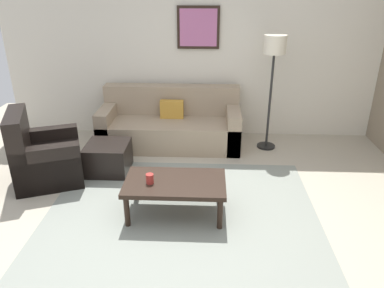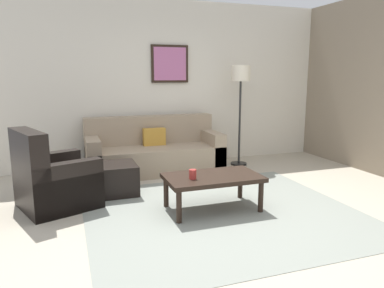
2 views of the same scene
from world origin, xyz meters
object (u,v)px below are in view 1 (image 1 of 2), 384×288
(lamp_standing, at_px, (274,57))
(framed_artwork, at_px, (198,28))
(coffee_table, at_px, (175,185))
(couch_main, at_px, (171,125))
(ottoman, at_px, (108,158))
(cup, at_px, (150,179))
(armchair_leather, at_px, (42,159))

(lamp_standing, distance_m, framed_artwork, 1.25)
(coffee_table, xyz_separation_m, lamp_standing, (1.26, 1.86, 1.05))
(lamp_standing, xyz_separation_m, framed_artwork, (-1.09, 0.52, 0.33))
(lamp_standing, bearing_deg, couch_main, 175.71)
(couch_main, height_order, ottoman, couch_main)
(ottoman, bearing_deg, cup, -54.16)
(lamp_standing, bearing_deg, armchair_leather, -158.60)
(framed_artwork, bearing_deg, lamp_standing, -25.45)
(couch_main, distance_m, lamp_standing, 1.87)
(cup, bearing_deg, armchair_leather, 154.40)
(couch_main, bearing_deg, cup, -90.69)
(ottoman, height_order, lamp_standing, lamp_standing)
(lamp_standing, bearing_deg, coffee_table, -124.23)
(coffee_table, distance_m, framed_artwork, 2.75)
(cup, bearing_deg, coffee_table, 11.94)
(armchair_leather, bearing_deg, ottoman, 20.78)
(couch_main, distance_m, framed_artwork, 1.55)
(armchair_leather, bearing_deg, coffee_table, -20.61)
(ottoman, distance_m, cup, 1.28)
(ottoman, bearing_deg, lamp_standing, 21.60)
(couch_main, height_order, cup, couch_main)
(ottoman, bearing_deg, armchair_leather, -159.22)
(ottoman, bearing_deg, framed_artwork, 50.40)
(ottoman, distance_m, lamp_standing, 2.72)
(cup, height_order, framed_artwork, framed_artwork)
(armchair_leather, relative_size, framed_artwork, 1.60)
(framed_artwork, bearing_deg, cup, -100.17)
(coffee_table, bearing_deg, cup, -168.06)
(cup, bearing_deg, ottoman, 125.84)
(couch_main, distance_m, ottoman, 1.26)
(lamp_standing, bearing_deg, ottoman, -158.40)
(coffee_table, xyz_separation_m, cup, (-0.26, -0.06, 0.10))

